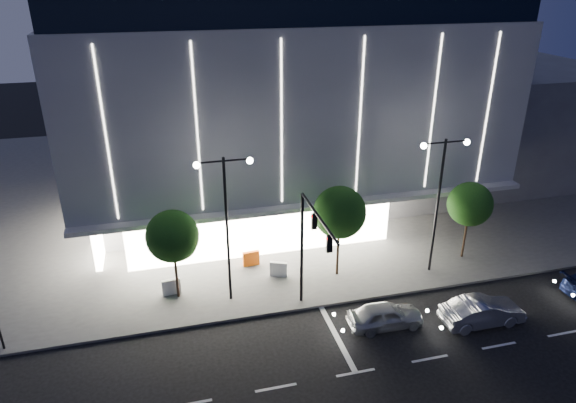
% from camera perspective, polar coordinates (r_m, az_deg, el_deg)
% --- Properties ---
extents(ground, '(160.00, 160.00, 0.00)m').
position_cam_1_polar(ground, '(27.13, 2.20, -17.10)').
color(ground, black).
rests_on(ground, ground).
extents(sidewalk_museum, '(70.00, 40.00, 0.15)m').
position_cam_1_polar(sidewalk_museum, '(48.26, -0.12, 2.55)').
color(sidewalk_museum, '#474747').
rests_on(sidewalk_museum, ground).
extents(museum, '(30.00, 25.80, 18.00)m').
position_cam_1_polar(museum, '(43.59, -2.21, 12.80)').
color(museum, '#4C4C51').
rests_on(museum, ground).
extents(annex_building, '(16.00, 20.00, 10.00)m').
position_cam_1_polar(annex_building, '(55.50, 21.68, 9.10)').
color(annex_building, '#4C4C51').
rests_on(annex_building, ground).
extents(traffic_mast, '(0.33, 5.89, 7.07)m').
position_cam_1_polar(traffic_mast, '(27.11, 2.41, -4.15)').
color(traffic_mast, black).
rests_on(traffic_mast, ground).
extents(street_lamp_west, '(3.16, 0.36, 9.00)m').
position_cam_1_polar(street_lamp_west, '(28.29, -6.89, -0.94)').
color(street_lamp_west, black).
rests_on(street_lamp_west, ground).
extents(street_lamp_east, '(3.16, 0.36, 9.00)m').
position_cam_1_polar(street_lamp_east, '(32.37, 16.52, 1.52)').
color(street_lamp_east, black).
rests_on(street_lamp_east, ground).
extents(tree_left, '(3.02, 3.02, 5.72)m').
position_cam_1_polar(tree_left, '(29.90, -12.64, -4.05)').
color(tree_left, black).
rests_on(tree_left, ground).
extents(tree_mid, '(3.25, 3.25, 6.15)m').
position_cam_1_polar(tree_mid, '(31.41, 5.77, -1.50)').
color(tree_mid, black).
rests_on(tree_mid, ground).
extents(tree_right, '(2.91, 2.91, 5.51)m').
position_cam_1_polar(tree_right, '(35.50, 19.55, -0.51)').
color(tree_right, black).
rests_on(tree_right, ground).
extents(car_lead, '(4.21, 1.76, 1.42)m').
position_cam_1_polar(car_lead, '(29.21, 10.77, -12.33)').
color(car_lead, '#A4A7AB').
rests_on(car_lead, ground).
extents(car_second, '(4.66, 1.65, 1.53)m').
position_cam_1_polar(car_second, '(30.82, 20.76, -11.38)').
color(car_second, '#ABADB3').
rests_on(car_second, ground).
extents(barrier_b, '(1.12, 0.38, 1.00)m').
position_cam_1_polar(barrier_b, '(31.89, -12.84, -9.22)').
color(barrier_b, silver).
rests_on(barrier_b, sidewalk_museum).
extents(barrier_c, '(1.12, 0.34, 1.00)m').
position_cam_1_polar(barrier_c, '(34.01, -4.12, -6.33)').
color(barrier_c, '#FF5D0E').
rests_on(barrier_c, sidewalk_museum).
extents(barrier_d, '(1.11, 0.66, 1.00)m').
position_cam_1_polar(barrier_d, '(32.79, -1.05, -7.52)').
color(barrier_d, silver).
rests_on(barrier_d, sidewalk_museum).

